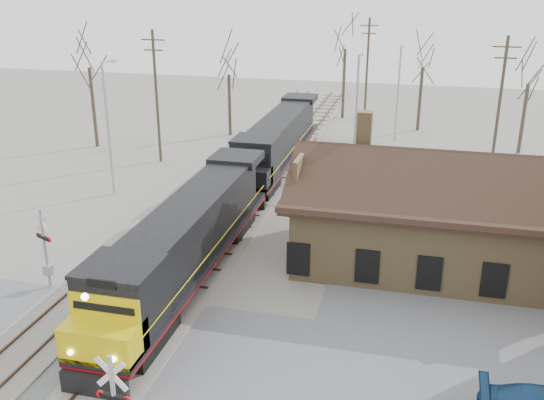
# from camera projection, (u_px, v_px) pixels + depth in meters

# --- Properties ---
(ground) EXTENTS (140.00, 140.00, 0.00)m
(ground) POSITION_uv_depth(u_px,v_px,m) (131.00, 355.00, 25.32)
(ground) COLOR gray
(ground) RESTS_ON ground
(road) EXTENTS (60.00, 9.00, 0.03)m
(road) POSITION_uv_depth(u_px,v_px,m) (131.00, 354.00, 25.31)
(road) COLOR #5D5D62
(road) RESTS_ON ground
(track_main) EXTENTS (3.40, 90.00, 0.24)m
(track_main) POSITION_uv_depth(u_px,v_px,m) (236.00, 220.00, 38.93)
(track_main) COLOR gray
(track_main) RESTS_ON ground
(track_siding) EXTENTS (3.40, 90.00, 0.24)m
(track_siding) POSITION_uv_depth(u_px,v_px,m) (171.00, 214.00, 39.94)
(track_siding) COLOR gray
(track_siding) RESTS_ON ground
(depot) EXTENTS (15.20, 9.31, 7.90)m
(depot) POSITION_uv_depth(u_px,v_px,m) (431.00, 221.00, 32.67)
(depot) COLOR olive
(depot) RESTS_ON ground
(locomotive_lead) EXTENTS (2.94, 19.69, 4.37)m
(locomotive_lead) POSITION_uv_depth(u_px,v_px,m) (184.00, 243.00, 30.29)
(locomotive_lead) COLOR black
(locomotive_lead) RESTS_ON ground
(locomotive_trailing) EXTENTS (2.94, 19.69, 4.14)m
(locomotive_trailing) POSITION_uv_depth(u_px,v_px,m) (277.00, 142.00, 48.43)
(locomotive_trailing) COLOR black
(locomotive_trailing) RESTS_ON ground
(crossbuck_far) EXTENTS (1.13, 0.58, 4.25)m
(crossbuck_far) POSITION_uv_depth(u_px,v_px,m) (46.00, 252.00, 30.09)
(crossbuck_far) COLOR #A5A8AD
(crossbuck_far) RESTS_ON ground
(streetlight_a) EXTENTS (0.25, 2.04, 9.45)m
(streetlight_a) POSITION_uv_depth(u_px,v_px,m) (108.00, 122.00, 42.03)
(streetlight_a) COLOR #A5A8AD
(streetlight_a) RESTS_ON ground
(streetlight_b) EXTENTS (0.25, 2.04, 9.76)m
(streetlight_b) POSITION_uv_depth(u_px,v_px,m) (356.00, 117.00, 42.89)
(streetlight_b) COLOR #A5A8AD
(streetlight_b) RESTS_ON ground
(streetlight_c) EXTENTS (0.25, 2.04, 8.81)m
(streetlight_c) POSITION_uv_depth(u_px,v_px,m) (398.00, 88.00, 56.25)
(streetlight_c) COLOR #A5A8AD
(streetlight_c) RESTS_ON ground
(utility_pole_a) EXTENTS (2.00, 0.24, 10.83)m
(utility_pole_a) POSITION_uv_depth(u_px,v_px,m) (156.00, 95.00, 49.45)
(utility_pole_a) COLOR #382D23
(utility_pole_a) RESTS_ON ground
(utility_pole_b) EXTENTS (2.00, 0.24, 10.66)m
(utility_pole_b) POSITION_uv_depth(u_px,v_px,m) (367.00, 67.00, 64.78)
(utility_pole_b) COLOR #382D23
(utility_pole_b) RESTS_ON ground
(utility_pole_c) EXTENTS (2.00, 0.24, 10.73)m
(utility_pole_c) POSITION_uv_depth(u_px,v_px,m) (499.00, 106.00, 45.68)
(utility_pole_c) COLOR #382D23
(utility_pole_c) RESTS_ON ground
(tree_a) EXTENTS (4.78, 4.78, 11.72)m
(tree_a) POSITION_uv_depth(u_px,v_px,m) (88.00, 54.00, 52.99)
(tree_a) COLOR #382D23
(tree_a) RESTS_ON ground
(tree_b) EXTENTS (3.94, 3.94, 9.65)m
(tree_b) POSITION_uv_depth(u_px,v_px,m) (229.00, 64.00, 57.42)
(tree_b) COLOR #382D23
(tree_b) RESTS_ON ground
(tree_c) EXTENTS (4.97, 4.97, 12.17)m
(tree_c) POSITION_uv_depth(u_px,v_px,m) (346.00, 37.00, 63.91)
(tree_c) COLOR #382D23
(tree_c) RESTS_ON ground
(tree_d) EXTENTS (4.22, 4.22, 10.34)m
(tree_d) POSITION_uv_depth(u_px,v_px,m) (424.00, 57.00, 59.00)
(tree_d) COLOR #382D23
(tree_d) RESTS_ON ground
(tree_e) EXTENTS (4.07, 4.07, 9.97)m
(tree_e) POSITION_uv_depth(u_px,v_px,m) (530.00, 72.00, 51.29)
(tree_e) COLOR #382D23
(tree_e) RESTS_ON ground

